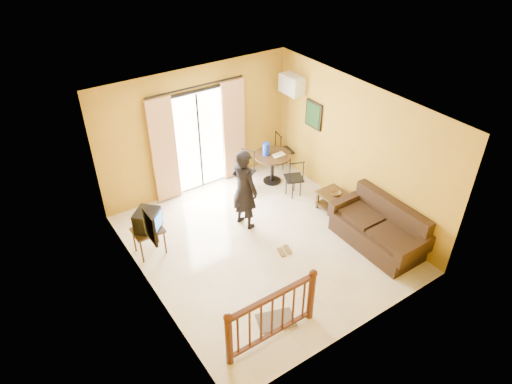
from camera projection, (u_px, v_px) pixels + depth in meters
ground at (263, 243)px, 8.88m from camera, size 5.00×5.00×0.00m
room_shell at (264, 169)px, 7.91m from camera, size 5.00×5.00×5.00m
balcony_door at (199, 140)px, 9.87m from camera, size 2.25×0.14×2.46m
tv_table at (148, 233)px, 8.41m from camera, size 0.55×0.46×0.55m
television at (148, 220)px, 8.27m from camera, size 0.60×0.59×0.40m
picture_left at (150, 227)px, 6.84m from camera, size 0.05×0.42×0.52m
dining_table at (272, 160)px, 10.39m from camera, size 0.86×0.86×0.72m
water_jug at (266, 149)px, 10.21m from camera, size 0.16×0.16×0.30m
serving_tray at (279, 155)px, 10.27m from camera, size 0.28×0.18×0.02m
dining_chairs at (274, 183)px, 10.64m from camera, size 1.84×1.59×0.95m
air_conditioner at (292, 85)px, 9.95m from camera, size 0.31×0.60×0.40m
botanical_print at (314, 115)px, 9.85m from camera, size 0.05×0.50×0.60m
coffee_table at (339, 203)px, 9.48m from camera, size 0.54×0.97×0.43m
bowl at (336, 194)px, 9.47m from camera, size 0.27×0.27×0.07m
sofa at (379, 229)px, 8.70m from camera, size 0.88×1.88×0.90m
standing_person at (244, 189)px, 8.90m from camera, size 0.55×0.71×1.71m
stair_balustrade at (272, 314)px, 6.73m from camera, size 1.63×0.13×1.04m
doormat at (276, 320)px, 7.32m from camera, size 0.70×0.57×0.02m
sandals at (285, 251)px, 8.68m from camera, size 0.30×0.27×0.03m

